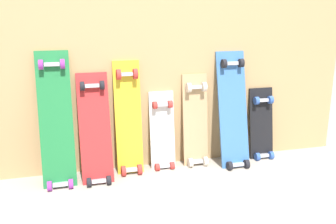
{
  "coord_description": "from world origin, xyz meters",
  "views": [
    {
      "loc": [
        -0.64,
        -2.5,
        1.11
      ],
      "look_at": [
        0.0,
        -0.07,
        0.42
      ],
      "focal_mm": 40.94,
      "sensor_mm": 36.0,
      "label": 1
    }
  ],
  "objects_px": {
    "skateboard_blue": "(233,114)",
    "skateboard_black": "(262,128)",
    "skateboard_yellow": "(129,122)",
    "skateboard_white": "(162,135)",
    "skateboard_green": "(56,125)",
    "skateboard_red": "(95,133)",
    "skateboard_natural": "(196,124)"
  },
  "relations": [
    {
      "from": "skateboard_blue",
      "to": "skateboard_black",
      "type": "height_order",
      "value": "skateboard_blue"
    },
    {
      "from": "skateboard_black",
      "to": "skateboard_yellow",
      "type": "bearing_deg",
      "value": -179.58
    },
    {
      "from": "skateboard_yellow",
      "to": "skateboard_white",
      "type": "bearing_deg",
      "value": 3.56
    },
    {
      "from": "skateboard_green",
      "to": "skateboard_yellow",
      "type": "bearing_deg",
      "value": 6.2
    },
    {
      "from": "skateboard_green",
      "to": "skateboard_red",
      "type": "distance_m",
      "value": 0.25
    },
    {
      "from": "skateboard_yellow",
      "to": "skateboard_black",
      "type": "relative_size",
      "value": 1.39
    },
    {
      "from": "skateboard_red",
      "to": "skateboard_white",
      "type": "bearing_deg",
      "value": 8.87
    },
    {
      "from": "skateboard_red",
      "to": "skateboard_black",
      "type": "relative_size",
      "value": 1.29
    },
    {
      "from": "skateboard_white",
      "to": "skateboard_black",
      "type": "distance_m",
      "value": 0.77
    },
    {
      "from": "skateboard_white",
      "to": "skateboard_red",
      "type": "bearing_deg",
      "value": -171.13
    },
    {
      "from": "skateboard_red",
      "to": "skateboard_natural",
      "type": "distance_m",
      "value": 0.72
    },
    {
      "from": "skateboard_white",
      "to": "skateboard_yellow",
      "type": "bearing_deg",
      "value": -176.44
    },
    {
      "from": "skateboard_black",
      "to": "skateboard_natural",
      "type": "bearing_deg",
      "value": 179.48
    },
    {
      "from": "skateboard_yellow",
      "to": "skateboard_white",
      "type": "xyz_separation_m",
      "value": [
        0.24,
        0.02,
        -0.12
      ]
    },
    {
      "from": "skateboard_green",
      "to": "skateboard_black",
      "type": "xyz_separation_m",
      "value": [
        1.49,
        0.06,
        -0.16
      ]
    },
    {
      "from": "skateboard_black",
      "to": "skateboard_blue",
      "type": "bearing_deg",
      "value": -167.98
    },
    {
      "from": "skateboard_yellow",
      "to": "skateboard_white",
      "type": "height_order",
      "value": "skateboard_yellow"
    },
    {
      "from": "skateboard_green",
      "to": "skateboard_red",
      "type": "bearing_deg",
      "value": -1.77
    },
    {
      "from": "skateboard_yellow",
      "to": "skateboard_blue",
      "type": "height_order",
      "value": "skateboard_blue"
    },
    {
      "from": "skateboard_red",
      "to": "skateboard_blue",
      "type": "xyz_separation_m",
      "value": [
        0.98,
        0.01,
        0.06
      ]
    },
    {
      "from": "skateboard_yellow",
      "to": "skateboard_natural",
      "type": "height_order",
      "value": "skateboard_yellow"
    },
    {
      "from": "skateboard_green",
      "to": "skateboard_white",
      "type": "xyz_separation_m",
      "value": [
        0.71,
        0.07,
        -0.15
      ]
    },
    {
      "from": "skateboard_red",
      "to": "skateboard_yellow",
      "type": "distance_m",
      "value": 0.24
    },
    {
      "from": "skateboard_yellow",
      "to": "skateboard_black",
      "type": "height_order",
      "value": "skateboard_yellow"
    },
    {
      "from": "skateboard_black",
      "to": "skateboard_red",
      "type": "bearing_deg",
      "value": -176.96
    },
    {
      "from": "skateboard_yellow",
      "to": "skateboard_green",
      "type": "bearing_deg",
      "value": -173.8
    },
    {
      "from": "skateboard_natural",
      "to": "skateboard_black",
      "type": "relative_size",
      "value": 1.2
    },
    {
      "from": "skateboard_yellow",
      "to": "skateboard_blue",
      "type": "distance_m",
      "value": 0.75
    },
    {
      "from": "skateboard_red",
      "to": "skateboard_blue",
      "type": "height_order",
      "value": "skateboard_blue"
    },
    {
      "from": "skateboard_green",
      "to": "skateboard_blue",
      "type": "height_order",
      "value": "skateboard_green"
    },
    {
      "from": "skateboard_yellow",
      "to": "skateboard_natural",
      "type": "bearing_deg",
      "value": 1.45
    },
    {
      "from": "skateboard_green",
      "to": "skateboard_black",
      "type": "relative_size",
      "value": 1.54
    }
  ]
}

